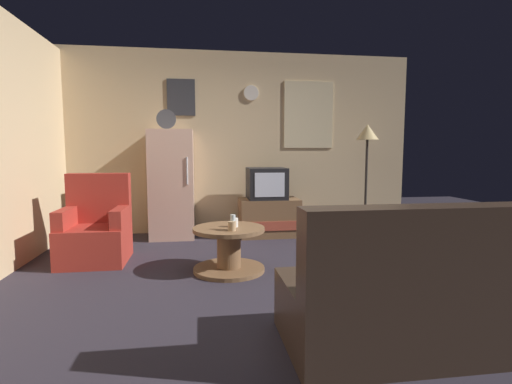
{
  "coord_description": "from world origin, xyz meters",
  "views": [
    {
      "loc": [
        -0.63,
        -3.39,
        1.21
      ],
      "look_at": [
        -0.0,
        0.9,
        0.75
      ],
      "focal_mm": 27.07,
      "sensor_mm": 36.0,
      "label": 1
    }
  ],
  "objects_px": {
    "coffee_table": "(229,249)",
    "couch": "(425,298)",
    "wine_glass": "(233,222)",
    "book_stack": "(308,233)",
    "mug_ceramic_white": "(234,222)",
    "standing_lamp": "(367,141)",
    "fridge": "(172,184)",
    "mug_ceramic_tan": "(232,226)",
    "armchair": "(96,231)",
    "tv_stand": "(269,217)",
    "crt_tv": "(267,183)"
  },
  "relations": [
    {
      "from": "coffee_table",
      "to": "couch",
      "type": "bearing_deg",
      "value": -57.59
    },
    {
      "from": "wine_glass",
      "to": "mug_ceramic_white",
      "type": "bearing_deg",
      "value": 79.65
    },
    {
      "from": "fridge",
      "to": "mug_ceramic_tan",
      "type": "bearing_deg",
      "value": -69.67
    },
    {
      "from": "fridge",
      "to": "wine_glass",
      "type": "bearing_deg",
      "value": -68.91
    },
    {
      "from": "mug_ceramic_white",
      "to": "mug_ceramic_tan",
      "type": "bearing_deg",
      "value": -101.84
    },
    {
      "from": "book_stack",
      "to": "mug_ceramic_white",
      "type": "bearing_deg",
      "value": -129.15
    },
    {
      "from": "standing_lamp",
      "to": "coffee_table",
      "type": "height_order",
      "value": "standing_lamp"
    },
    {
      "from": "coffee_table",
      "to": "crt_tv",
      "type": "bearing_deg",
      "value": 67.23
    },
    {
      "from": "couch",
      "to": "mug_ceramic_tan",
      "type": "bearing_deg",
      "value": 124.78
    },
    {
      "from": "coffee_table",
      "to": "couch",
      "type": "height_order",
      "value": "couch"
    },
    {
      "from": "tv_stand",
      "to": "mug_ceramic_tan",
      "type": "bearing_deg",
      "value": -111.22
    },
    {
      "from": "fridge",
      "to": "standing_lamp",
      "type": "bearing_deg",
      "value": -4.56
    },
    {
      "from": "armchair",
      "to": "book_stack",
      "type": "bearing_deg",
      "value": 18.63
    },
    {
      "from": "wine_glass",
      "to": "book_stack",
      "type": "xyz_separation_m",
      "value": [
        1.22,
        1.61,
        -0.49
      ]
    },
    {
      "from": "standing_lamp",
      "to": "armchair",
      "type": "distance_m",
      "value": 3.77
    },
    {
      "from": "fridge",
      "to": "book_stack",
      "type": "height_order",
      "value": "fridge"
    },
    {
      "from": "wine_glass",
      "to": "book_stack",
      "type": "distance_m",
      "value": 2.08
    },
    {
      "from": "armchair",
      "to": "couch",
      "type": "xyz_separation_m",
      "value": [
        2.5,
        -2.28,
        -0.03
      ]
    },
    {
      "from": "tv_stand",
      "to": "mug_ceramic_white",
      "type": "bearing_deg",
      "value": -112.28
    },
    {
      "from": "fridge",
      "to": "couch",
      "type": "bearing_deg",
      "value": -62.66
    },
    {
      "from": "fridge",
      "to": "wine_glass",
      "type": "distance_m",
      "value": 1.95
    },
    {
      "from": "tv_stand",
      "to": "armchair",
      "type": "relative_size",
      "value": 0.87
    },
    {
      "from": "standing_lamp",
      "to": "armchair",
      "type": "xyz_separation_m",
      "value": [
        -3.52,
        -0.88,
        -1.02
      ]
    },
    {
      "from": "wine_glass",
      "to": "armchair",
      "type": "height_order",
      "value": "armchair"
    },
    {
      "from": "fridge",
      "to": "tv_stand",
      "type": "bearing_deg",
      "value": -4.52
    },
    {
      "from": "fridge",
      "to": "armchair",
      "type": "bearing_deg",
      "value": -124.56
    },
    {
      "from": "tv_stand",
      "to": "mug_ceramic_tan",
      "type": "height_order",
      "value": "mug_ceramic_tan"
    },
    {
      "from": "fridge",
      "to": "coffee_table",
      "type": "height_order",
      "value": "fridge"
    },
    {
      "from": "fridge",
      "to": "book_stack",
      "type": "relative_size",
      "value": 8.43
    },
    {
      "from": "tv_stand",
      "to": "mug_ceramic_white",
      "type": "height_order",
      "value": "mug_ceramic_white"
    },
    {
      "from": "mug_ceramic_white",
      "to": "couch",
      "type": "relative_size",
      "value": 0.05
    },
    {
      "from": "tv_stand",
      "to": "crt_tv",
      "type": "xyz_separation_m",
      "value": [
        -0.04,
        -0.0,
        0.49
      ]
    },
    {
      "from": "crt_tv",
      "to": "couch",
      "type": "height_order",
      "value": "crt_tv"
    },
    {
      "from": "coffee_table",
      "to": "wine_glass",
      "type": "distance_m",
      "value": 0.33
    },
    {
      "from": "tv_stand",
      "to": "armchair",
      "type": "height_order",
      "value": "armchair"
    },
    {
      "from": "crt_tv",
      "to": "wine_glass",
      "type": "distance_m",
      "value": 1.82
    },
    {
      "from": "mug_ceramic_white",
      "to": "book_stack",
      "type": "distance_m",
      "value": 1.94
    },
    {
      "from": "wine_glass",
      "to": "mug_ceramic_white",
      "type": "distance_m",
      "value": 0.15
    },
    {
      "from": "fridge",
      "to": "crt_tv",
      "type": "distance_m",
      "value": 1.33
    },
    {
      "from": "fridge",
      "to": "crt_tv",
      "type": "xyz_separation_m",
      "value": [
        1.32,
        -0.11,
        0.0
      ]
    },
    {
      "from": "standing_lamp",
      "to": "mug_ceramic_white",
      "type": "relative_size",
      "value": 17.67
    },
    {
      "from": "standing_lamp",
      "to": "couch",
      "type": "relative_size",
      "value": 0.94
    },
    {
      "from": "fridge",
      "to": "standing_lamp",
      "type": "relative_size",
      "value": 1.11
    },
    {
      "from": "wine_glass",
      "to": "crt_tv",
      "type": "bearing_deg",
      "value": 69.73
    },
    {
      "from": "wine_glass",
      "to": "coffee_table",
      "type": "bearing_deg",
      "value": 103.1
    },
    {
      "from": "standing_lamp",
      "to": "coffee_table",
      "type": "relative_size",
      "value": 2.21
    },
    {
      "from": "mug_ceramic_tan",
      "to": "armchair",
      "type": "relative_size",
      "value": 0.09
    },
    {
      "from": "standing_lamp",
      "to": "coffee_table",
      "type": "distance_m",
      "value": 2.79
    },
    {
      "from": "wine_glass",
      "to": "mug_ceramic_white",
      "type": "relative_size",
      "value": 1.67
    },
    {
      "from": "couch",
      "to": "book_stack",
      "type": "relative_size",
      "value": 8.1
    }
  ]
}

